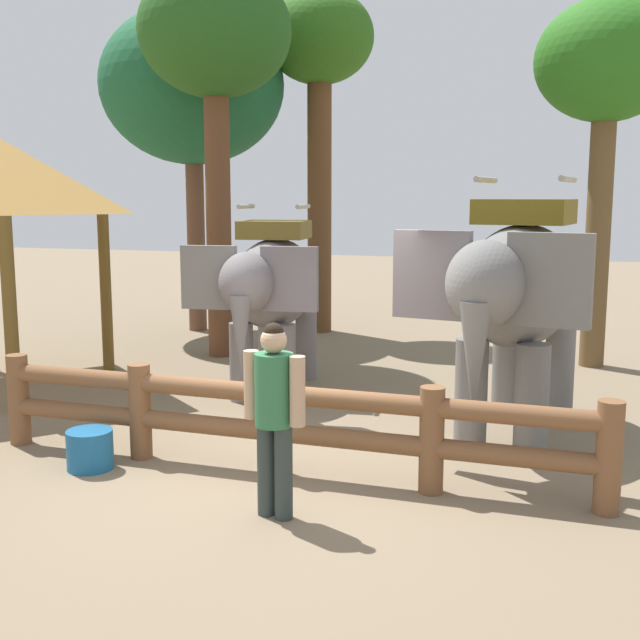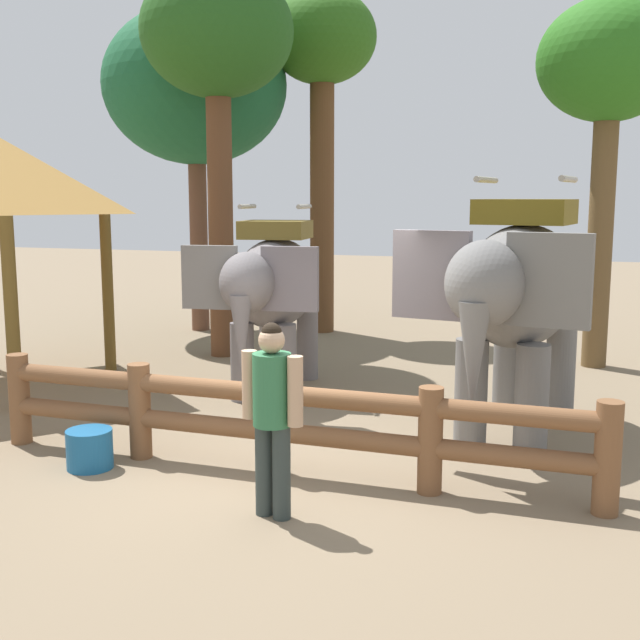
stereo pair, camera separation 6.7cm
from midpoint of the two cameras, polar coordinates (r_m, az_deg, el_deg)
name	(u,v)px [view 2 (the right image)]	position (r m, az deg, el deg)	size (l,w,h in m)	color
ground_plane	(267,482)	(8.13, -3.58, -11.58)	(60.00, 60.00, 0.00)	#7A6850
log_fence	(276,417)	(8.15, -2.98, -7.04)	(6.66, 0.33, 1.05)	brown
elephant_near_left	(273,288)	(11.37, -3.28, 2.30)	(1.81, 3.22, 2.73)	slate
elephant_center	(517,293)	(9.52, 14.27, 1.92)	(2.09, 3.65, 3.08)	slate
tourist_woman_in_black	(272,406)	(6.99, -3.20, -6.22)	(0.61, 0.41, 1.77)	#2E3937
tree_far_left	(195,87)	(17.11, -8.89, 16.28)	(3.78, 3.78, 6.71)	brown
tree_back_center	(609,71)	(14.04, 20.31, 16.51)	(2.31, 2.31, 5.99)	brown
tree_far_right	(217,42)	(14.36, -7.30, 19.28)	(2.62, 2.62, 6.74)	brown
tree_deep_back	(322,59)	(16.81, 0.28, 18.35)	(2.21, 2.21, 6.97)	brown
feed_bucket	(90,449)	(8.76, -16.10, -8.95)	(0.48, 0.48, 0.42)	#19598C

